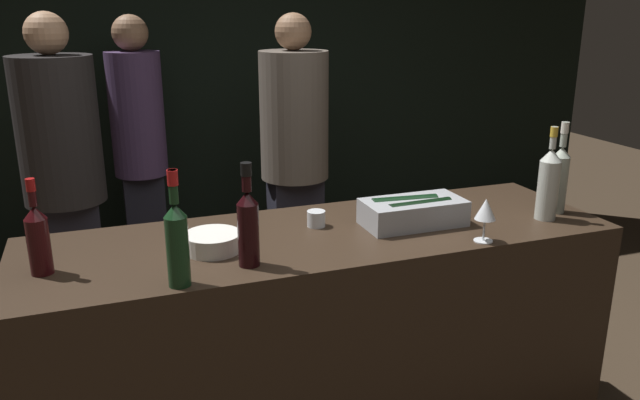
{
  "coord_description": "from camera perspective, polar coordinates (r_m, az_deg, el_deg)",
  "views": [
    {
      "loc": [
        -0.77,
        -1.74,
        1.81
      ],
      "look_at": [
        0.0,
        0.38,
        1.11
      ],
      "focal_mm": 35.0,
      "sensor_mm": 36.0,
      "label": 1
    }
  ],
  "objects": [
    {
      "name": "white_wine_bottle",
      "position": [
        2.75,
        21.04,
        2.05
      ],
      "size": [
        0.07,
        0.07,
        0.38
      ],
      "color": "#9EA899",
      "rests_on": "bar_counter"
    },
    {
      "name": "rose_wine_bottle",
      "position": [
        2.64,
        20.17,
        1.53
      ],
      "size": [
        0.08,
        0.08,
        0.38
      ],
      "color": "#B2B7AD",
      "rests_on": "bar_counter"
    },
    {
      "name": "person_in_hoodie",
      "position": [
        3.51,
        -22.42,
        2.48
      ],
      "size": [
        0.41,
        0.41,
        1.79
      ],
      "rotation": [
        0.0,
        0.0,
        -1.39
      ],
      "color": "black",
      "rests_on": "ground_plane"
    },
    {
      "name": "wall_back_chalkboard",
      "position": [
        4.5,
        -10.27,
        11.72
      ],
      "size": [
        6.4,
        0.06,
        2.8
      ],
      "color": "black",
      "rests_on": "ground_plane"
    },
    {
      "name": "red_wine_bottle_black_foil",
      "position": [
        2.04,
        -6.6,
        -2.12
      ],
      "size": [
        0.07,
        0.07,
        0.35
      ],
      "color": "black",
      "rests_on": "bar_counter"
    },
    {
      "name": "wine_glass",
      "position": [
        2.32,
        14.9,
        -0.94
      ],
      "size": [
        0.08,
        0.08,
        0.16
      ],
      "color": "silver",
      "rests_on": "bar_counter"
    },
    {
      "name": "bar_counter",
      "position": [
        2.58,
        0.27,
        -13.37
      ],
      "size": [
        2.24,
        0.69,
        0.99
      ],
      "color": "#2D2116",
      "rests_on": "ground_plane"
    },
    {
      "name": "bowl_white",
      "position": [
        2.22,
        -9.79,
        -3.76
      ],
      "size": [
        0.2,
        0.2,
        0.06
      ],
      "color": "silver",
      "rests_on": "bar_counter"
    },
    {
      "name": "red_wine_bottle_burgundy",
      "position": [
        1.93,
        -12.95,
        -3.55
      ],
      "size": [
        0.07,
        0.07,
        0.37
      ],
      "color": "#143319",
      "rests_on": "bar_counter"
    },
    {
      "name": "ice_bin_with_bottles",
      "position": [
        2.47,
        8.48,
        -1.0
      ],
      "size": [
        0.4,
        0.2,
        0.11
      ],
      "color": "#9EA0A5",
      "rests_on": "bar_counter"
    },
    {
      "name": "candle_votive",
      "position": [
        2.43,
        -0.35,
        -1.71
      ],
      "size": [
        0.07,
        0.07,
        0.06
      ],
      "color": "silver",
      "rests_on": "bar_counter"
    },
    {
      "name": "red_wine_bottle_tall",
      "position": [
        2.16,
        -24.39,
        -3.08
      ],
      "size": [
        0.07,
        0.07,
        0.32
      ],
      "color": "black",
      "rests_on": "bar_counter"
    },
    {
      "name": "person_blond_tee",
      "position": [
        3.74,
        -2.34,
        4.53
      ],
      "size": [
        0.4,
        0.4,
        1.78
      ],
      "rotation": [
        0.0,
        0.0,
        -2.16
      ],
      "color": "black",
      "rests_on": "ground_plane"
    },
    {
      "name": "person_grey_polo",
      "position": [
        3.99,
        -16.15,
        4.86
      ],
      "size": [
        0.32,
        0.32,
        1.77
      ],
      "rotation": [
        0.0,
        0.0,
        2.88
      ],
      "color": "black",
      "rests_on": "ground_plane"
    }
  ]
}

